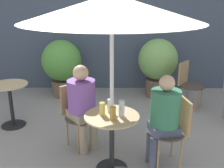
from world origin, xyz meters
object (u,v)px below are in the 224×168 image
Objects in this scene: cafe_table_near at (112,131)px; bistro_chair_0 at (175,125)px; beer_glass_3 at (102,109)px; beer_glass_0 at (113,113)px; beer_glass_2 at (110,105)px; umbrella at (112,8)px; bistro_chair_1 at (77,109)px; cafe_table_far at (10,97)px; potted_plant_1 at (158,63)px; beer_glass_1 at (122,108)px; seated_person_0 at (164,114)px; bistro_chair_3 at (188,81)px; seated_person_1 at (82,101)px; potted_plant_0 at (62,64)px.

cafe_table_near is 0.82× the size of bistro_chair_0.
beer_glass_3 is at bearing 167.06° from cafe_table_near.
beer_glass_2 is (-0.03, 0.22, -0.00)m from beer_glass_0.
bistro_chair_1 is at bearing 129.30° from umbrella.
cafe_table_far is 0.82× the size of bistro_chair_1.
bistro_chair_1 is at bearing -126.13° from potted_plant_1.
beer_glass_1 is 1.32× the size of beer_glass_3.
seated_person_0 reaches higher than cafe_table_far.
bistro_chair_3 is at bearing 55.78° from beer_glass_0.
seated_person_1 is 7.70× the size of beer_glass_2.
seated_person_1 is (0.10, -0.12, 0.17)m from bistro_chair_1.
potted_plant_1 is at bearing 70.88° from beer_glass_0.
seated_person_0 is 7.93× the size of beer_glass_3.
beer_glass_3 is 0.12× the size of potted_plant_1.
potted_plant_1 reaches higher than bistro_chair_1.
beer_glass_2 is at bearing 44.18° from beer_glass_3.
seated_person_1 is (1.24, -0.67, 0.20)m from cafe_table_far.
seated_person_1 is (-0.39, 0.48, 0.18)m from cafe_table_near.
beer_glass_1 is 0.23m from beer_glass_3.
beer_glass_2 is at bearing -98.26° from bistro_chair_0.
bistro_chair_1 is 2.34m from bistro_chair_3.
bistro_chair_0 and bistro_chair_3 have the same top height.
cafe_table_far is (-1.63, 1.15, -0.02)m from cafe_table_near.
beer_glass_0 is (-0.60, -0.21, 0.10)m from seated_person_0.
cafe_table_far is at bearing 147.15° from beer_glass_2.
bistro_chair_1 is 4.49× the size of beer_glass_1.
bistro_chair_0 reaches higher than beer_glass_3.
beer_glass_2 reaches higher than beer_glass_3.
beer_glass_3 is (-0.73, -0.08, 0.10)m from seated_person_0.
seated_person_0 is 1.08m from seated_person_1.
bistro_chair_0 is 1.58m from umbrella.
bistro_chair_0 is at bearing 90.00° from seated_person_0.
seated_person_1 is 2.47m from potted_plant_1.
umbrella is (0.39, -0.48, 1.20)m from seated_person_1.
beer_glass_1 reaches higher than bistro_chair_3.
seated_person_1 reaches higher than seated_person_0.
beer_glass_0 is (1.65, -1.26, 0.30)m from cafe_table_far.
beer_glass_2 is at bearing -67.08° from potted_plant_0.
bistro_chair_3 is at bearing -52.26° from potted_plant_1.
bistro_chair_3 is 2.78m from umbrella.
bistro_chair_1 is 0.23m from seated_person_1.
bistro_chair_1 is (-0.49, 0.60, 0.01)m from cafe_table_near.
potted_plant_1 is at bearing 14.57° from bistro_chair_1.
cafe_table_near is 0.30m from beer_glass_2.
beer_glass_0 is at bearing -94.07° from bistro_chair_1.
bistro_chair_3 is 0.71× the size of potted_plant_1.
seated_person_1 is 2.19m from potted_plant_0.
seated_person_0 reaches higher than bistro_chair_1.
bistro_chair_0 is 5.63× the size of beer_glass_0.
umbrella is (0.02, -0.11, 1.11)m from beer_glass_2.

